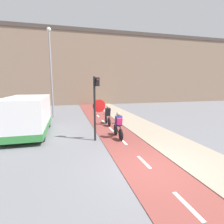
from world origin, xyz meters
The scene contains 9 objects.
ground_plane centered at (0.00, 0.00, 0.00)m, with size 120.00×120.00×0.00m, color slate.
bike_lane centered at (0.00, 0.01, 0.01)m, with size 2.13×60.00×0.02m.
sidewalk_strip centered at (2.27, 0.00, 0.03)m, with size 2.40×60.00×0.05m.
building_row_background centered at (0.00, 22.44, 5.26)m, with size 60.00×5.20×10.50m.
traffic_light_pole centered at (-1.29, 3.60, 2.06)m, with size 0.67×0.25×3.34m.
street_lamp_far centered at (-3.97, 10.98, 4.60)m, with size 0.36×0.36×7.63m.
cyclist_near centered at (-0.07, 3.68, 0.70)m, with size 0.46×1.66×1.46m.
cyclist_far centered at (0.08, 6.89, 0.66)m, with size 0.46×1.62×1.46m.
van centered at (-5.01, 5.72, 1.10)m, with size 2.17×4.89×2.22m.
Camera 1 is at (-2.76, -5.26, 2.96)m, focal length 28.00 mm.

